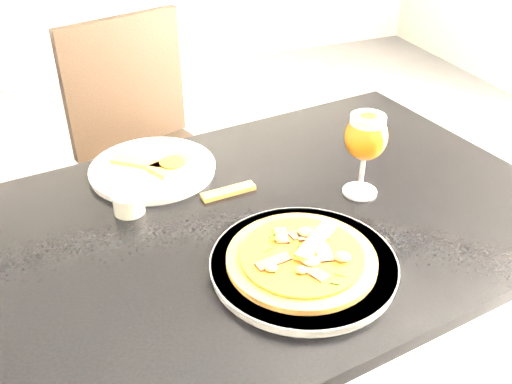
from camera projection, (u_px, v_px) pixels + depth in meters
name	position (u px, v px, depth m)	size (l,w,h in m)	color
dining_table	(271.00, 248.00, 1.23)	(1.29, 0.94, 0.75)	black
chair_far	(151.00, 154.00, 1.87)	(0.54, 0.54, 0.93)	black
plate_main	(303.00, 264.00, 1.03)	(0.33, 0.33, 0.02)	silver
pizza	(302.00, 257.00, 1.02)	(0.27, 0.27, 0.03)	#9F5426
plate_second	(153.00, 169.00, 1.31)	(0.29, 0.29, 0.02)	silver
crust_scraps	(161.00, 164.00, 1.31)	(0.19, 0.14, 0.01)	#9F5426
loose_crust	(228.00, 192.00, 1.24)	(0.12, 0.03, 0.01)	#9F5426
sauce_cup	(129.00, 203.00, 1.17)	(0.06, 0.06, 0.04)	beige
beer_glass	(366.00, 137.00, 1.17)	(0.09, 0.09, 0.19)	silver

